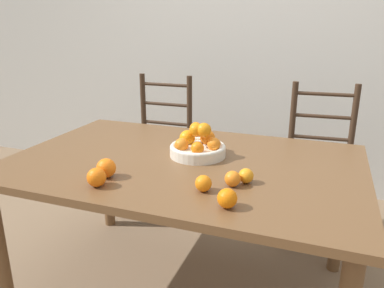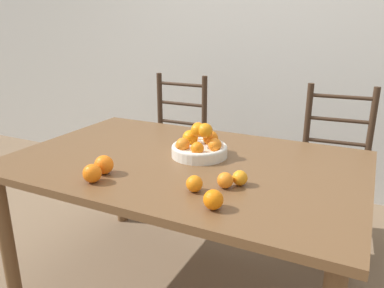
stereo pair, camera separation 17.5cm
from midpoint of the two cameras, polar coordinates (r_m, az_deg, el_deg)
name	(u,v)px [view 2 (the right image)]	position (r m, az deg, el deg)	size (l,w,h in m)	color
ground_plane	(185,288)	(2.17, 1.40, -21.17)	(12.00, 12.00, 0.00)	#7F664C
wall_back	(275,32)	(3.18, 14.11, 16.21)	(8.00, 0.06, 2.60)	beige
dining_table	(184,176)	(1.83, 1.56, -4.92)	(1.66, 1.08, 0.74)	brown
fruit_bowl	(199,146)	(1.83, 3.88, -0.33)	(0.27, 0.27, 0.17)	silver
orange_loose_0	(240,178)	(1.53, 10.58, -5.16)	(0.06, 0.06, 0.06)	orange
orange_loose_1	(213,200)	(1.33, 7.07, -8.50)	(0.07, 0.07, 0.07)	orange
orange_loose_2	(92,173)	(1.56, -11.91, -4.46)	(0.08, 0.08, 0.08)	orange
orange_loose_3	(225,180)	(1.50, 8.44, -5.56)	(0.06, 0.06, 0.06)	orange
orange_loose_4	(104,165)	(1.64, -10.34, -3.18)	(0.08, 0.08, 0.08)	orange
orange_loose_5	(194,184)	(1.45, 3.82, -6.13)	(0.07, 0.07, 0.07)	orange
chair_left	(174,146)	(2.81, -1.06, -0.36)	(0.43, 0.41, 1.01)	#382619
chair_right	(333,171)	(2.53, 22.54, -3.90)	(0.45, 0.43, 1.01)	#382619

